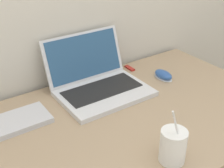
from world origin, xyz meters
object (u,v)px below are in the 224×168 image
laptop (98,81)px  drink_cup (173,145)px  computer_mouse (163,75)px  usb_stick (130,68)px

laptop → drink_cup: 0.49m
drink_cup → computer_mouse: bearing=50.2°
laptop → usb_stick: 0.25m
laptop → drink_cup: size_ratio=1.88×
laptop → computer_mouse: laptop is taller
usb_stick → computer_mouse: bearing=-67.3°
laptop → usb_stick: size_ratio=6.04×
drink_cup → computer_mouse: (0.34, 0.41, -0.04)m
drink_cup → usb_stick: drink_cup is taller
computer_mouse → usb_stick: bearing=112.7°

